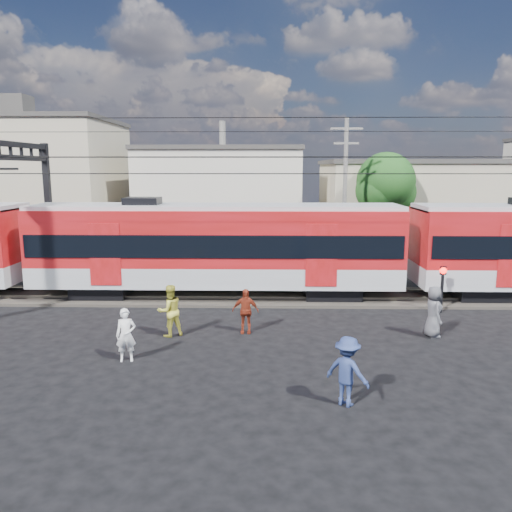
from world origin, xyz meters
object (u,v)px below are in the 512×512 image
Objects in this scene: pedestrian_a at (126,335)px; pedestrian_c at (347,371)px; commuter_train at (221,245)px; crossing_signal at (442,281)px.

pedestrian_a is 6.75m from pedestrian_c.
commuter_train reaches higher than pedestrian_c.
crossing_signal is at bearing -13.37° from commuter_train.
commuter_train reaches higher than pedestrian_a.
pedestrian_a is 12.44m from crossing_signal.
pedestrian_a is at bearing -154.56° from crossing_signal.
commuter_train is at bearing 166.63° from crossing_signal.
pedestrian_c reaches higher than pedestrian_a.
pedestrian_c is (3.99, -10.19, -1.53)m from commuter_train.
commuter_train is 7.96m from pedestrian_a.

